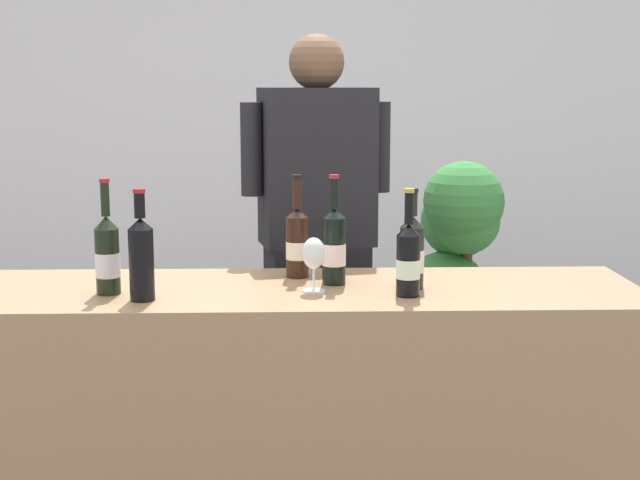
{
  "coord_description": "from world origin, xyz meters",
  "views": [
    {
      "loc": [
        0.04,
        -2.7,
        1.55
      ],
      "look_at": [
        0.12,
        0.0,
        1.07
      ],
      "focal_mm": 50.05,
      "sensor_mm": 36.0,
      "label": 1
    }
  ],
  "objects_px": {
    "wine_bottle_2": "(334,246)",
    "potted_shrub": "(457,264)",
    "wine_bottle_4": "(141,256)",
    "wine_bottle_1": "(412,252)",
    "wine_bottle_3": "(107,255)",
    "wine_bottle_5": "(297,241)",
    "wine_bottle_0": "(408,259)",
    "person_server": "(317,271)",
    "wine_glass": "(314,256)"
  },
  "relations": [
    {
      "from": "wine_bottle_2",
      "to": "potted_shrub",
      "type": "bearing_deg",
      "value": 61.29
    },
    {
      "from": "wine_bottle_4",
      "to": "wine_bottle_2",
      "type": "bearing_deg",
      "value": 19.31
    },
    {
      "from": "wine_bottle_1",
      "to": "wine_bottle_4",
      "type": "height_order",
      "value": "wine_bottle_4"
    },
    {
      "from": "wine_bottle_2",
      "to": "wine_bottle_3",
      "type": "bearing_deg",
      "value": -170.5
    },
    {
      "from": "wine_bottle_5",
      "to": "wine_bottle_0",
      "type": "bearing_deg",
      "value": -39.93
    },
    {
      "from": "wine_bottle_4",
      "to": "person_server",
      "type": "height_order",
      "value": "person_server"
    },
    {
      "from": "wine_bottle_1",
      "to": "wine_bottle_4",
      "type": "xyz_separation_m",
      "value": [
        -0.81,
        -0.13,
        0.02
      ]
    },
    {
      "from": "wine_bottle_4",
      "to": "potted_shrub",
      "type": "height_order",
      "value": "wine_bottle_4"
    },
    {
      "from": "wine_bottle_1",
      "to": "potted_shrub",
      "type": "relative_size",
      "value": 0.25
    },
    {
      "from": "person_server",
      "to": "wine_bottle_1",
      "type": "bearing_deg",
      "value": -66.35
    },
    {
      "from": "person_server",
      "to": "wine_bottle_0",
      "type": "bearing_deg",
      "value": -71.05
    },
    {
      "from": "wine_bottle_0",
      "to": "wine_glass",
      "type": "bearing_deg",
      "value": 166.53
    },
    {
      "from": "wine_bottle_4",
      "to": "wine_bottle_5",
      "type": "relative_size",
      "value": 0.98
    },
    {
      "from": "wine_bottle_1",
      "to": "wine_bottle_5",
      "type": "bearing_deg",
      "value": 154.08
    },
    {
      "from": "wine_bottle_4",
      "to": "wine_bottle_5",
      "type": "bearing_deg",
      "value": 33.93
    },
    {
      "from": "wine_bottle_2",
      "to": "wine_glass",
      "type": "distance_m",
      "value": 0.12
    },
    {
      "from": "wine_bottle_5",
      "to": "wine_glass",
      "type": "height_order",
      "value": "wine_bottle_5"
    },
    {
      "from": "wine_bottle_5",
      "to": "wine_glass",
      "type": "bearing_deg",
      "value": -76.78
    },
    {
      "from": "wine_bottle_1",
      "to": "person_server",
      "type": "bearing_deg",
      "value": 113.65
    },
    {
      "from": "wine_glass",
      "to": "person_server",
      "type": "height_order",
      "value": "person_server"
    },
    {
      "from": "wine_bottle_2",
      "to": "wine_glass",
      "type": "bearing_deg",
      "value": -123.11
    },
    {
      "from": "wine_bottle_0",
      "to": "wine_glass",
      "type": "relative_size",
      "value": 1.93
    },
    {
      "from": "wine_bottle_4",
      "to": "wine_bottle_3",
      "type": "bearing_deg",
      "value": 143.82
    },
    {
      "from": "wine_bottle_2",
      "to": "wine_glass",
      "type": "xyz_separation_m",
      "value": [
        -0.07,
        -0.1,
        -0.01
      ]
    },
    {
      "from": "wine_bottle_1",
      "to": "wine_glass",
      "type": "bearing_deg",
      "value": -173.18
    },
    {
      "from": "wine_bottle_0",
      "to": "wine_bottle_5",
      "type": "height_order",
      "value": "wine_bottle_5"
    },
    {
      "from": "wine_bottle_0",
      "to": "wine_bottle_4",
      "type": "xyz_separation_m",
      "value": [
        -0.78,
        -0.03,
        0.02
      ]
    },
    {
      "from": "wine_bottle_5",
      "to": "potted_shrub",
      "type": "xyz_separation_m",
      "value": [
        0.71,
        0.98,
        -0.28
      ]
    },
    {
      "from": "wine_bottle_0",
      "to": "potted_shrub",
      "type": "relative_size",
      "value": 0.26
    },
    {
      "from": "person_server",
      "to": "potted_shrub",
      "type": "bearing_deg",
      "value": 39.16
    },
    {
      "from": "wine_bottle_4",
      "to": "wine_bottle_5",
      "type": "height_order",
      "value": "wine_bottle_5"
    },
    {
      "from": "wine_bottle_0",
      "to": "wine_bottle_3",
      "type": "relative_size",
      "value": 0.92
    },
    {
      "from": "wine_glass",
      "to": "person_server",
      "type": "xyz_separation_m",
      "value": [
        0.03,
        0.67,
        -0.19
      ]
    },
    {
      "from": "wine_bottle_0",
      "to": "person_server",
      "type": "height_order",
      "value": "person_server"
    },
    {
      "from": "wine_bottle_0",
      "to": "wine_bottle_3",
      "type": "bearing_deg",
      "value": 176.58
    },
    {
      "from": "wine_bottle_3",
      "to": "wine_glass",
      "type": "xyz_separation_m",
      "value": [
        0.62,
        0.01,
        -0.01
      ]
    },
    {
      "from": "wine_bottle_2",
      "to": "wine_bottle_0",
      "type": "bearing_deg",
      "value": -38.32
    },
    {
      "from": "wine_bottle_5",
      "to": "person_server",
      "type": "height_order",
      "value": "person_server"
    },
    {
      "from": "wine_bottle_0",
      "to": "wine_bottle_1",
      "type": "distance_m",
      "value": 0.11
    },
    {
      "from": "wine_bottle_3",
      "to": "wine_glass",
      "type": "bearing_deg",
      "value": 1.22
    },
    {
      "from": "wine_bottle_1",
      "to": "wine_bottle_4",
      "type": "distance_m",
      "value": 0.82
    },
    {
      "from": "wine_bottle_0",
      "to": "wine_bottle_5",
      "type": "bearing_deg",
      "value": 140.07
    },
    {
      "from": "wine_bottle_4",
      "to": "wine_glass",
      "type": "relative_size",
      "value": 1.97
    },
    {
      "from": "wine_bottle_5",
      "to": "wine_bottle_4",
      "type": "bearing_deg",
      "value": -146.07
    },
    {
      "from": "wine_bottle_4",
      "to": "person_server",
      "type": "distance_m",
      "value": 0.95
    },
    {
      "from": "wine_bottle_0",
      "to": "wine_bottle_1",
      "type": "height_order",
      "value": "wine_bottle_0"
    },
    {
      "from": "wine_bottle_2",
      "to": "wine_bottle_3",
      "type": "height_order",
      "value": "wine_bottle_3"
    },
    {
      "from": "wine_bottle_2",
      "to": "wine_bottle_3",
      "type": "xyz_separation_m",
      "value": [
        -0.68,
        -0.11,
        -0.0
      ]
    },
    {
      "from": "wine_bottle_3",
      "to": "wine_glass",
      "type": "distance_m",
      "value": 0.62
    },
    {
      "from": "wine_glass",
      "to": "potted_shrub",
      "type": "distance_m",
      "value": 1.38
    }
  ]
}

